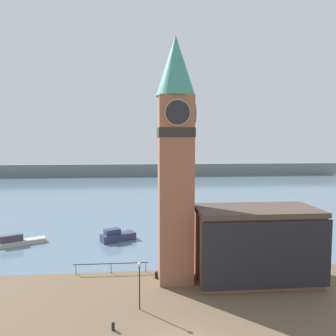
# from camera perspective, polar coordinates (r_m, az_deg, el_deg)

# --- Properties ---
(water) EXTENTS (160.00, 120.00, 0.00)m
(water) POSITION_cam_1_polar(r_m,az_deg,el_deg) (96.29, -3.22, -3.90)
(water) COLOR slate
(water) RESTS_ON ground_plane
(far_shoreline) EXTENTS (180.00, 3.00, 5.00)m
(far_shoreline) POSITION_cam_1_polar(r_m,az_deg,el_deg) (135.73, -3.74, -0.35)
(far_shoreline) COLOR slate
(far_shoreline) RESTS_ON water
(pier_railing) EXTENTS (8.12, 0.08, 1.09)m
(pier_railing) POSITION_cam_1_polar(r_m,az_deg,el_deg) (37.53, -9.88, -16.25)
(pier_railing) COLOR #333338
(pier_railing) RESTS_ON ground_plane
(clock_tower) EXTENTS (3.92, 3.92, 24.66)m
(clock_tower) POSITION_cam_1_polar(r_m,az_deg,el_deg) (32.92, 1.32, 2.62)
(clock_tower) COLOR #935B42
(clock_tower) RESTS_ON ground_plane
(pier_building) EXTENTS (12.43, 6.31, 7.53)m
(pier_building) POSITION_cam_1_polar(r_m,az_deg,el_deg) (35.56, 15.13, -12.67)
(pier_building) COLOR #935B42
(pier_building) RESTS_ON ground_plane
(boat_near) EXTENTS (5.23, 3.81, 1.80)m
(boat_near) POSITION_cam_1_polar(r_m,az_deg,el_deg) (48.71, -8.86, -11.61)
(boat_near) COLOR #333856
(boat_near) RESTS_ON water
(boat_far) EXTENTS (6.50, 4.20, 1.55)m
(boat_far) POSITION_cam_1_polar(r_m,az_deg,el_deg) (50.75, -24.68, -11.47)
(boat_far) COLOR #B7B2A8
(boat_far) RESTS_ON water
(mooring_bollard_near) EXTENTS (0.35, 0.35, 0.76)m
(mooring_bollard_near) POSITION_cam_1_polar(r_m,az_deg,el_deg) (35.96, -2.05, -18.04)
(mooring_bollard_near) COLOR black
(mooring_bollard_near) RESTS_ON ground_plane
(mooring_bollard_far) EXTENTS (0.26, 0.26, 0.64)m
(mooring_bollard_far) POSITION_cam_1_polar(r_m,az_deg,el_deg) (27.81, -9.54, -25.46)
(mooring_bollard_far) COLOR black
(mooring_bollard_far) RESTS_ON ground_plane
(lamp_post) EXTENTS (0.32, 0.32, 4.13)m
(lamp_post) POSITION_cam_1_polar(r_m,az_deg,el_deg) (29.20, -5.00, -18.36)
(lamp_post) COLOR black
(lamp_post) RESTS_ON ground_plane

